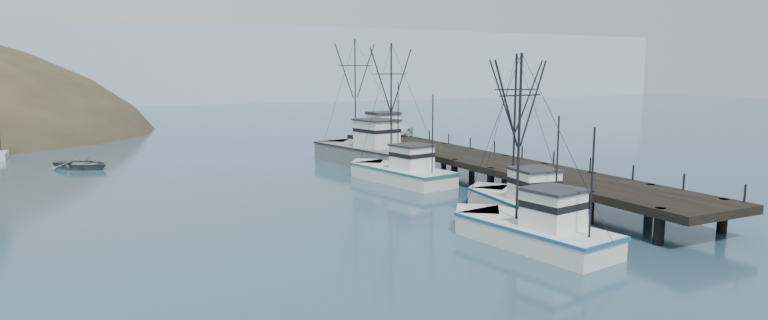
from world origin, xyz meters
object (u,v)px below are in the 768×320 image
at_px(trawler_near, 520,203).
at_px(trawler_mid, 530,230).
at_px(trawler_far, 399,172).
at_px(motorboat, 82,169).
at_px(work_vessel, 364,151).
at_px(pier_shed, 383,124).
at_px(pickup_truck, 389,129).
at_px(pier, 480,161).

height_order(trawler_near, trawler_mid, trawler_near).
relative_size(trawler_far, motorboat, 2.05).
relative_size(trawler_far, work_vessel, 0.78).
bearing_deg(pier_shed, work_vessel, -132.95).
distance_m(trawler_near, motorboat, 42.11).
height_order(work_vessel, pickup_truck, work_vessel).
xyz_separation_m(trawler_near, pickup_truck, (5.43, 29.53, 2.00)).
relative_size(pier, pickup_truck, 7.47).
distance_m(pier, trawler_near, 12.61).
xyz_separation_m(work_vessel, pier_shed, (4.49, 4.83, 2.19)).
bearing_deg(trawler_near, work_vessel, 89.57).
bearing_deg(trawler_near, trawler_far, 95.24).
distance_m(trawler_far, pickup_truck, 16.82).
bearing_deg(pickup_truck, motorboat, 68.63).
bearing_deg(pier_shed, motorboat, 172.30).
height_order(work_vessel, motorboat, work_vessel).
bearing_deg(pickup_truck, trawler_mid, 151.39).
relative_size(work_vessel, pickup_truck, 2.60).
bearing_deg(work_vessel, pier_shed, 47.05).
distance_m(trawler_far, work_vessel, 10.57).
distance_m(trawler_mid, work_vessel, 30.41).
bearing_deg(trawler_mid, pier, 62.57).
xyz_separation_m(trawler_far, pickup_truck, (6.74, 15.28, 2.00)).
xyz_separation_m(pier, trawler_mid, (-8.81, -16.97, -0.87)).
xyz_separation_m(work_vessel, pickup_truck, (5.25, 4.83, 1.59)).
relative_size(trawler_near, motorboat, 1.83).
distance_m(work_vessel, pier_shed, 6.95).
relative_size(work_vessel, motorboat, 2.63).
bearing_deg(trawler_near, trawler_mid, -124.70).
height_order(trawler_near, pier_shed, trawler_near).
height_order(pier_shed, motorboat, pier_shed).
height_order(pier, pier_shed, pier_shed).
height_order(trawler_mid, pier_shed, trawler_mid).
height_order(trawler_near, motorboat, trawler_near).
distance_m(trawler_near, trawler_mid, 6.62).
relative_size(trawler_mid, trawler_far, 0.89).
xyz_separation_m(pier, trawler_near, (-5.04, -11.53, -0.87)).
xyz_separation_m(trawler_near, trawler_far, (-1.31, 14.25, 0.00)).
height_order(pier_shed, pickup_truck, pier_shed).
bearing_deg(trawler_mid, trawler_far, 82.88).
xyz_separation_m(pier, pier_shed, (-0.36, 18.00, 1.73)).
distance_m(pier, pickup_truck, 18.04).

